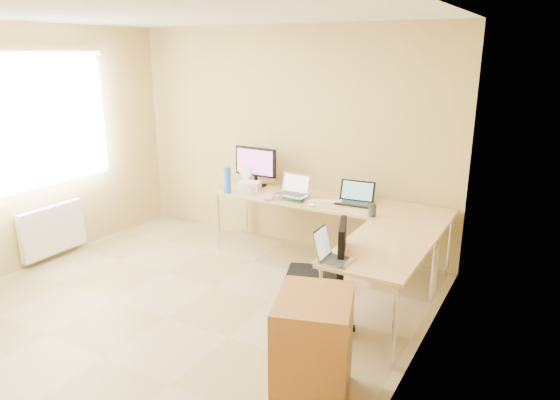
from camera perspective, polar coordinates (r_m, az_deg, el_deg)
The scene contains 25 objects.
floor at distance 4.77m, azimuth -12.68°, elevation -12.80°, with size 4.50×4.50×0.00m, color tan.
ceiling at distance 4.19m, azimuth -15.03°, elevation 20.04°, with size 4.50×4.50×0.00m, color white.
wall_back at distance 6.10m, azimuth 0.84°, elevation 7.01°, with size 4.50×4.50×0.00m, color tan.
wall_left at distance 5.92m, azimuth -28.86°, elevation 4.68°, with size 4.50×4.50×0.00m, color tan.
wall_right at distance 3.28m, azimuth 14.22°, elevation -1.81°, with size 4.50×4.50×0.00m, color tan.
desk_main at distance 5.67m, azimuth 5.29°, elevation -3.57°, with size 2.65×0.70×0.73m, color tan.
desk_return at distance 4.49m, azimuth 11.42°, elevation -9.43°, with size 0.70×1.30×0.73m, color tan.
monitor at distance 6.08m, azimuth -2.77°, elevation 3.79°, with size 0.56×0.18×0.48m, color black.
book_stack at distance 5.63m, azimuth 1.65°, elevation 0.53°, with size 0.22×0.30×0.05m, color #2E826C.
laptop_center at distance 5.51m, azimuth 1.41°, elevation 1.66°, with size 0.35×0.27×0.22m, color silver.
laptop_black at distance 5.43m, azimuth 8.46°, elevation 0.77°, with size 0.38×0.28×0.24m, color black.
keyboard at distance 5.49m, azimuth 4.92°, elevation -0.13°, with size 0.40×0.11×0.02m, color silver.
mouse at distance 5.31m, azimuth 3.60°, elevation -0.57°, with size 0.09×0.06×0.03m, color white.
mug at distance 5.76m, azimuth -3.25°, elevation 1.06°, with size 0.10×0.10×0.09m, color beige.
cd_stack at distance 5.56m, azimuth -1.34°, elevation 0.21°, with size 0.13×0.13×0.03m, color silver.
water_bottle at distance 5.81m, azimuth -5.97°, elevation 2.26°, with size 0.09×0.09×0.31m, color #2B6CBC.
papers at distance 6.15m, azimuth -3.87°, elevation 1.66°, with size 0.18×0.26×0.01m, color silver.
white_box at distance 5.98m, azimuth -3.47°, elevation 1.64°, with size 0.25×0.18×0.09m, color white.
desk_fan at distance 6.16m, azimuth -3.68°, elevation 2.81°, with size 0.19×0.19×0.24m, color white.
black_cup at distance 5.06m, azimuth 10.37°, elevation -1.12°, with size 0.08×0.08×0.13m, color #292929.
laptop_return at distance 3.93m, azimuth 6.13°, elevation -5.53°, with size 0.25×0.32×0.21m, color #A7A8A9.
office_chair at distance 4.27m, azimuth 3.82°, elevation -8.53°, with size 0.59×0.59×0.99m, color black.
cabinet at distance 3.53m, azimuth 3.77°, elevation -16.92°, with size 0.48×0.60×0.83m, color olive.
radiator at distance 6.30m, azimuth -24.30°, elevation -3.09°, with size 0.09×0.80×0.55m, color white.
window at distance 6.06m, azimuth -25.75°, elevation 7.73°, with size 0.10×1.80×1.40m, color white.
Camera 1 is at (2.89, -3.02, 2.30)m, focal length 32.37 mm.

